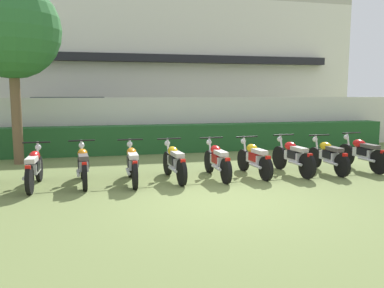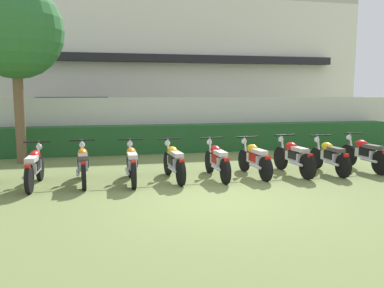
{
  "view_description": "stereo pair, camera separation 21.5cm",
  "coord_description": "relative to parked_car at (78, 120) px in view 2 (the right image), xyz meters",
  "views": [
    {
      "loc": [
        -2.21,
        -7.02,
        2.06
      ],
      "look_at": [
        0.0,
        2.2,
        0.81
      ],
      "focal_mm": 36.48,
      "sensor_mm": 36.0,
      "label": 1
    },
    {
      "loc": [
        -2.0,
        -7.06,
        2.06
      ],
      "look_at": [
        0.0,
        2.2,
        0.81
      ],
      "focal_mm": 36.48,
      "sensor_mm": 36.0,
      "label": 2
    }
  ],
  "objects": [
    {
      "name": "motorcycle_in_row_3",
      "position": [
        1.68,
        -7.53,
        -0.48
      ],
      "size": [
        0.6,
        1.85,
        0.97
      ],
      "rotation": [
        0.0,
        0.0,
        1.57
      ],
      "color": "black",
      "rests_on": "ground"
    },
    {
      "name": "motorcycle_in_row_5",
      "position": [
        3.73,
        -7.48,
        -0.49
      ],
      "size": [
        0.6,
        1.86,
        0.95
      ],
      "rotation": [
        0.0,
        0.0,
        1.6
      ],
      "color": "black",
      "rests_on": "ground"
    },
    {
      "name": "motorcycle_in_row_4",
      "position": [
        2.67,
        -7.46,
        -0.49
      ],
      "size": [
        0.6,
        1.82,
        0.95
      ],
      "rotation": [
        0.0,
        0.0,
        1.66
      ],
      "color": "black",
      "rests_on": "ground"
    },
    {
      "name": "building",
      "position": [
        3.18,
        5.43,
        2.54
      ],
      "size": [
        22.0,
        6.5,
        6.96
      ],
      "color": "silver",
      "rests_on": "ground"
    },
    {
      "name": "motorcycle_in_row_9",
      "position": [
        7.82,
        -7.41,
        -0.48
      ],
      "size": [
        0.6,
        1.86,
        0.97
      ],
      "rotation": [
        0.0,
        0.0,
        1.65
      ],
      "color": "black",
      "rests_on": "ground"
    },
    {
      "name": "parked_car",
      "position": [
        0.0,
        0.0,
        0.0
      ],
      "size": [
        4.51,
        2.1,
        1.89
      ],
      "rotation": [
        0.0,
        0.0,
        0.01
      ],
      "color": "black",
      "rests_on": "ground"
    },
    {
      "name": "tree_near_inspector",
      "position": [
        -1.32,
        -4.34,
        2.83
      ],
      "size": [
        2.7,
        2.7,
        5.15
      ],
      "color": "brown",
      "rests_on": "ground"
    },
    {
      "name": "motorcycle_in_row_7",
      "position": [
        5.75,
        -7.46,
        -0.48
      ],
      "size": [
        0.6,
        1.91,
        0.97
      ],
      "rotation": [
        0.0,
        0.0,
        1.65
      ],
      "color": "black",
      "rests_on": "ground"
    },
    {
      "name": "hedge_row",
      "position": [
        3.18,
        -3.14,
        -0.46
      ],
      "size": [
        16.72,
        0.7,
        0.95
      ],
      "primitive_type": "cube",
      "color": "#235628",
      "rests_on": "ground"
    },
    {
      "name": "ground",
      "position": [
        3.18,
        -9.37,
        -0.94
      ],
      "size": [
        60.0,
        60.0,
        0.0
      ],
      "primitive_type": "plane",
      "color": "olive"
    },
    {
      "name": "motorcycle_in_row_8",
      "position": [
        6.73,
        -7.5,
        -0.5
      ],
      "size": [
        0.6,
        1.8,
        0.94
      ],
      "rotation": [
        0.0,
        0.0,
        1.58
      ],
      "color": "black",
      "rests_on": "ground"
    },
    {
      "name": "motorcycle_in_row_2",
      "position": [
        0.59,
        -7.41,
        -0.49
      ],
      "size": [
        0.6,
        1.85,
        0.96
      ],
      "rotation": [
        0.0,
        0.0,
        1.64
      ],
      "color": "black",
      "rests_on": "ground"
    },
    {
      "name": "motorcycle_in_row_1",
      "position": [
        -0.44,
        -7.46,
        -0.49
      ],
      "size": [
        0.6,
        1.84,
        0.95
      ],
      "rotation": [
        0.0,
        0.0,
        1.56
      ],
      "color": "black",
      "rests_on": "ground"
    },
    {
      "name": "compound_wall",
      "position": [
        3.18,
        -2.44,
        0.01
      ],
      "size": [
        20.9,
        0.3,
        1.88
      ],
      "primitive_type": "cube",
      "color": "silver",
      "rests_on": "ground"
    },
    {
      "name": "motorcycle_in_row_6",
      "position": [
        4.7,
        -7.44,
        -0.5
      ],
      "size": [
        0.6,
        1.81,
        0.95
      ],
      "rotation": [
        0.0,
        0.0,
        1.65
      ],
      "color": "black",
      "rests_on": "ground"
    }
  ]
}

